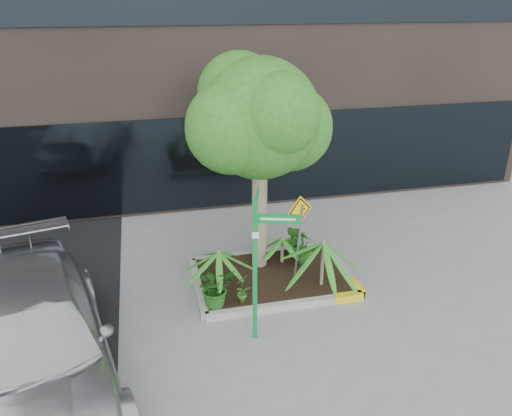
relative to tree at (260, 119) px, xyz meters
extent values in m
plane|color=gray|center=(-0.05, -0.84, -3.43)|extent=(80.00, 80.00, 0.00)
cube|color=#9E9E99|center=(0.15, 0.56, -3.36)|extent=(3.20, 0.15, 0.15)
cube|color=#9E9E99|center=(0.15, -1.64, -3.36)|extent=(3.20, 0.15, 0.15)
cube|color=#9E9E99|center=(-1.45, -0.54, -3.36)|extent=(0.15, 2.20, 0.15)
cube|color=#9E9E99|center=(1.75, -0.54, -3.36)|extent=(0.15, 2.20, 0.15)
cube|color=yellow|center=(1.45, -1.64, -3.36)|extent=(0.60, 0.17, 0.15)
cube|color=black|center=(0.15, -0.54, -3.31)|extent=(3.05, 2.05, 0.06)
cylinder|color=gray|center=(0.00, -0.02, -1.92)|extent=(0.32, 0.32, 3.03)
cylinder|color=gray|center=(0.10, -0.02, -0.80)|extent=(0.57, 0.16, 0.98)
sphere|color=#26621C|center=(0.00, -0.02, 0.00)|extent=(2.43, 2.43, 2.43)
sphere|color=#26621C|center=(0.71, 0.29, -0.30)|extent=(1.82, 1.82, 1.82)
sphere|color=#26621C|center=(-0.60, -0.22, -0.10)|extent=(1.82, 1.82, 1.82)
sphere|color=#26621C|center=(0.20, -0.62, 0.21)|extent=(1.62, 1.62, 1.62)
sphere|color=#26621C|center=(-0.30, 0.49, 0.41)|extent=(1.72, 1.72, 1.72)
cylinder|color=gray|center=(1.05, -1.15, -2.76)|extent=(0.07, 0.07, 1.04)
cylinder|color=gray|center=(-1.02, -0.79, -2.84)|extent=(0.07, 0.07, 0.88)
cylinder|color=gray|center=(0.52, -0.05, -2.97)|extent=(0.07, 0.07, 0.63)
imported|color=silver|center=(-4.26, -2.78, -2.59)|extent=(3.58, 6.17, 1.68)
imported|color=#1D5217|center=(-1.20, -1.39, -2.88)|extent=(0.91, 0.91, 0.80)
imported|color=#225D1B|center=(0.97, -0.17, -2.90)|extent=(0.56, 0.56, 0.77)
imported|color=#336D22|center=(-0.68, -1.39, -2.97)|extent=(0.46, 0.46, 0.61)
imported|color=#225B1A|center=(0.87, 0.23, -2.90)|extent=(0.55, 0.55, 0.76)
cube|color=#0C8C38|center=(-0.65, -2.34, -2.09)|extent=(0.10, 0.10, 2.69)
cube|color=#0C8C38|center=(-0.30, -2.44, -1.08)|extent=(0.72, 0.24, 0.17)
cube|color=#0C8C38|center=(-0.54, -1.99, -0.88)|extent=(0.24, 0.72, 0.17)
cube|color=white|center=(-0.30, -2.46, -1.08)|extent=(0.55, 0.17, 0.04)
cube|color=white|center=(-0.55, -1.99, -0.88)|extent=(0.17, 0.55, 0.04)
cube|color=white|center=(-0.65, -2.38, -1.37)|extent=(0.11, 0.04, 0.12)
cylinder|color=slate|center=(0.57, -0.98, -2.38)|extent=(0.13, 0.22, 1.80)
cube|color=yellow|center=(0.57, -1.00, -1.62)|extent=(0.56, 0.26, 0.60)
cube|color=black|center=(0.57, -1.01, -1.62)|extent=(0.49, 0.22, 0.54)
cube|color=yellow|center=(0.57, -1.01, -1.62)|extent=(0.42, 0.18, 0.46)
cube|color=black|center=(0.56, -1.02, -1.63)|extent=(0.13, 0.06, 0.08)
camera|label=1|loc=(-2.33, -9.50, 2.25)|focal=35.00mm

